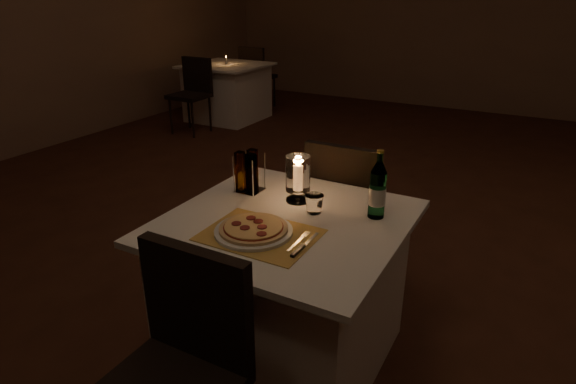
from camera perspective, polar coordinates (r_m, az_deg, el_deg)
The scene contains 18 objects.
floor at distance 3.14m, azimuth 7.02°, elevation -9.39°, with size 8.00×10.00×0.02m, color #472416.
wall_back at distance 7.56m, azimuth 23.04°, elevation 20.00°, with size 8.00×0.02×3.00m, color #86654E.
main_table at distance 2.27m, azimuth -0.25°, elevation -11.57°, with size 1.00×1.00×0.74m.
chair_near at distance 1.70m, azimuth -12.61°, elevation -18.40°, with size 0.42×0.42×0.90m.
chair_far at distance 2.75m, azimuth 6.95°, elevation -1.04°, with size 0.42×0.42×0.90m.
placemat at distance 1.95m, azimuth -3.35°, elevation -5.09°, with size 0.45×0.34×0.00m, color gold.
plate at distance 1.96m, azimuth -4.10°, elevation -4.66°, with size 0.32×0.32×0.01m, color white.
pizza at distance 1.95m, azimuth -4.12°, elevation -4.24°, with size 0.28×0.28×0.02m.
fork at distance 1.90m, azimuth 1.44°, elevation -5.69°, with size 0.02×0.18×0.00m.
knife at distance 1.84m, azimuth 1.54°, elevation -6.65°, with size 0.02×0.22×0.01m.
tumbler at distance 2.13m, azimuth 3.12°, elevation -1.41°, with size 0.08×0.08×0.08m, color white, non-canonical shape.
water_bottle at distance 2.09m, azimuth 10.56°, elevation 0.16°, with size 0.07×0.07×0.30m.
hurricane_candle at distance 2.21m, azimuth 1.19°, elevation 2.01°, with size 0.11×0.11×0.22m.
cruet_caddy at distance 2.33m, azimuth -4.73°, elevation 2.25°, with size 0.12×0.12×0.21m.
neighbor_table_left at distance 6.73m, azimuth -7.17°, elevation 11.70°, with size 1.00×1.00×0.74m.
neighbor_chair_la at distance 6.14m, azimuth -11.19°, elevation 12.06°, with size 0.42×0.42×0.90m.
neighbor_chair_lb at distance 7.28m, azimuth -3.90°, elevation 14.06°, with size 0.42×0.42×0.90m.
neighbor_candle_left at distance 6.66m, azimuth -7.35°, elevation 15.20°, with size 0.03×0.03×0.11m.
Camera 1 is at (0.93, -2.49, 1.65)m, focal length 30.00 mm.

